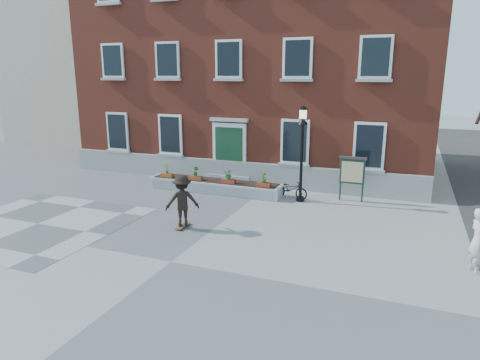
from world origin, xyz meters
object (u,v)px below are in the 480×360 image
at_px(lamp_post, 302,141).
at_px(skateboarder, 182,201).
at_px(bystander, 478,240).
at_px(notice_board, 352,171).
at_px(bicycle, 290,189).

height_order(lamp_post, skateboarder, lamp_post).
bearing_deg(lamp_post, bystander, -38.28).
height_order(lamp_post, notice_board, lamp_post).
bearing_deg(skateboarder, bystander, -0.71).
bearing_deg(bystander, skateboarder, 67.79).
xyz_separation_m(lamp_post, notice_board, (1.94, 0.82, -1.28)).
bearing_deg(bicycle, lamp_post, -109.95).
height_order(bystander, notice_board, notice_board).
distance_m(bystander, notice_board, 6.78).
height_order(bystander, skateboarder, skateboarder).
bearing_deg(lamp_post, notice_board, 22.77).
bearing_deg(bystander, bicycle, 30.78).
xyz_separation_m(bystander, lamp_post, (-5.91, 4.67, 1.65)).
distance_m(bicycle, bystander, 8.13).
relative_size(bystander, skateboarder, 0.96).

